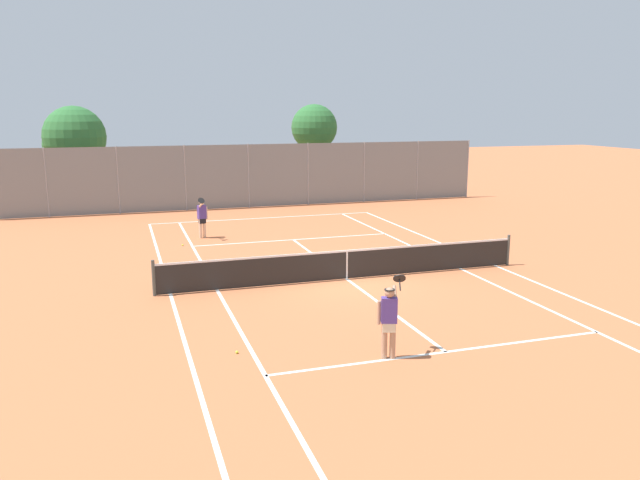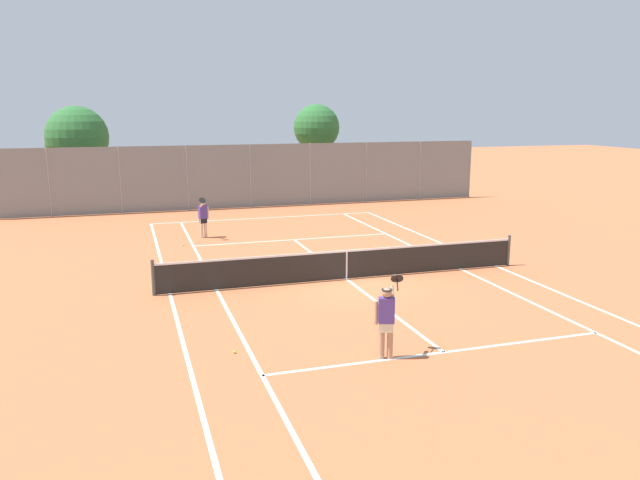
{
  "view_description": "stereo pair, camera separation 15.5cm",
  "coord_description": "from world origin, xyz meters",
  "views": [
    {
      "loc": [
        -6.7,
        -18.01,
        5.33
      ],
      "look_at": [
        -0.41,
        1.5,
        1.0
      ],
      "focal_mm": 35.0,
      "sensor_mm": 36.0,
      "label": 1
    },
    {
      "loc": [
        -6.56,
        -18.05,
        5.33
      ],
      "look_at": [
        -0.41,
        1.5,
        1.0
      ],
      "focal_mm": 35.0,
      "sensor_mm": 36.0,
      "label": 2
    }
  ],
  "objects": [
    {
      "name": "ground_plane",
      "position": [
        0.0,
        0.0,
        0.0
      ],
      "size": [
        120.0,
        120.0,
        0.0
      ],
      "primitive_type": "plane",
      "color": "#BC663D"
    },
    {
      "name": "court_line_markings",
      "position": [
        0.0,
        0.0,
        0.0
      ],
      "size": [
        11.1,
        23.9,
        0.01
      ],
      "color": "silver",
      "rests_on": "ground"
    },
    {
      "name": "tennis_net",
      "position": [
        0.0,
        0.0,
        0.51
      ],
      "size": [
        12.0,
        0.1,
        1.07
      ],
      "color": "#474C47",
      "rests_on": "ground"
    },
    {
      "name": "player_near_side",
      "position": [
        -1.37,
        -6.31,
        0.93
      ],
      "size": [
        0.83,
        0.7,
        1.77
      ],
      "color": "tan",
      "rests_on": "ground"
    },
    {
      "name": "player_far_left",
      "position": [
        -3.52,
        7.95,
        0.93
      ],
      "size": [
        0.49,
        0.87,
        1.77
      ],
      "color": "beige",
      "rests_on": "ground"
    },
    {
      "name": "loose_tennis_ball_0",
      "position": [
        -4.49,
        6.62,
        0.03
      ],
      "size": [
        0.07,
        0.07,
        0.07
      ],
      "primitive_type": "sphere",
      "color": "#D1DB33",
      "rests_on": "ground"
    },
    {
      "name": "loose_tennis_ball_1",
      "position": [
        -2.16,
        2.99,
        0.03
      ],
      "size": [
        0.07,
        0.07,
        0.07
      ],
      "primitive_type": "sphere",
      "color": "#D1DB33",
      "rests_on": "ground"
    },
    {
      "name": "loose_tennis_ball_2",
      "position": [
        -4.47,
        -5.05,
        0.03
      ],
      "size": [
        0.07,
        0.07,
        0.07
      ],
      "primitive_type": "sphere",
      "color": "#D1DB33",
      "rests_on": "ground"
    },
    {
      "name": "back_fence",
      "position": [
        0.0,
        15.49,
        1.73
      ],
      "size": [
        27.21,
        0.08,
        3.46
      ],
      "color": "gray",
      "rests_on": "ground"
    },
    {
      "name": "tree_behind_left",
      "position": [
        -9.05,
        19.01,
        3.71
      ],
      "size": [
        3.4,
        3.36,
        5.5
      ],
      "color": "brown",
      "rests_on": "ground"
    },
    {
      "name": "tree_behind_right",
      "position": [
        4.76,
        18.48,
        4.13
      ],
      "size": [
        2.78,
        2.78,
        5.6
      ],
      "color": "brown",
      "rests_on": "ground"
    }
  ]
}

